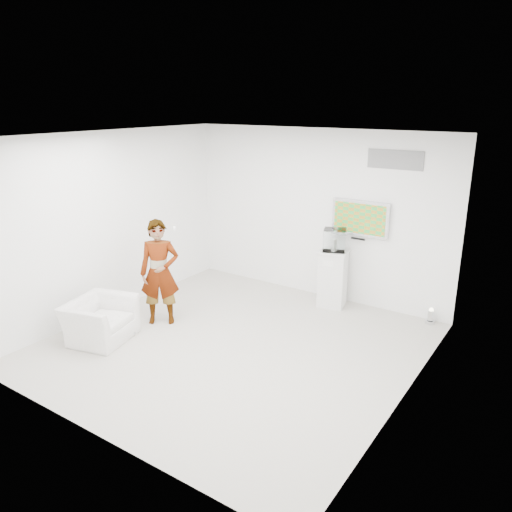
% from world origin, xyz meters
% --- Properties ---
extents(room, '(5.01, 5.01, 3.00)m').
position_xyz_m(room, '(0.00, 0.00, 1.50)').
color(room, '#B3AFA4').
rests_on(room, ground).
extents(tv, '(1.00, 0.08, 0.60)m').
position_xyz_m(tv, '(0.85, 2.45, 1.55)').
color(tv, '#B8B8BC').
rests_on(tv, room).
extents(logo_decal, '(0.90, 0.02, 0.30)m').
position_xyz_m(logo_decal, '(1.35, 2.49, 2.55)').
color(logo_decal, slate).
rests_on(logo_decal, room).
extents(person, '(0.74, 0.70, 1.69)m').
position_xyz_m(person, '(-1.45, -0.00, 0.85)').
color(person, white).
rests_on(person, room).
extents(armchair, '(1.04, 1.12, 0.62)m').
position_xyz_m(armchair, '(-1.78, -0.96, 0.31)').
color(armchair, white).
rests_on(armchair, room).
extents(pedestal, '(0.58, 0.58, 1.00)m').
position_xyz_m(pedestal, '(0.53, 2.16, 0.50)').
color(pedestal, silver).
rests_on(pedestal, room).
extents(floor_uplight, '(0.19, 0.19, 0.26)m').
position_xyz_m(floor_uplight, '(2.19, 2.36, 0.13)').
color(floor_uplight, silver).
rests_on(floor_uplight, room).
extents(vitrine, '(0.48, 0.48, 0.37)m').
position_xyz_m(vitrine, '(0.53, 2.16, 1.19)').
color(vitrine, silver).
rests_on(vitrine, pedestal).
extents(console, '(0.07, 0.16, 0.21)m').
position_xyz_m(console, '(0.53, 2.16, 1.11)').
color(console, silver).
rests_on(console, pedestal).
extents(wii_remote, '(0.13, 0.13, 0.04)m').
position_xyz_m(wii_remote, '(-1.34, 0.27, 1.52)').
color(wii_remote, silver).
rests_on(wii_remote, person).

